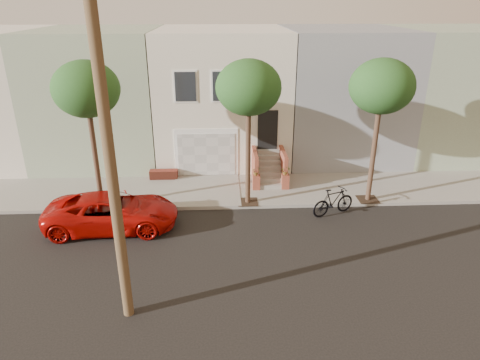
{
  "coord_description": "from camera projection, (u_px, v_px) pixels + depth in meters",
  "views": [
    {
      "loc": [
        -0.21,
        -13.58,
        8.61
      ],
      "look_at": [
        0.61,
        3.0,
        1.61
      ],
      "focal_mm": 32.22,
      "sensor_mm": 36.0,
      "label": 1
    }
  ],
  "objects": [
    {
      "name": "pickup_truck",
      "position": [
        112.0,
        212.0,
        17.28
      ],
      "size": [
        5.27,
        2.56,
        1.45
      ],
      "primitive_type": "imported",
      "rotation": [
        0.0,
        0.0,
        1.6
      ],
      "color": "#B50C07",
      "rests_on": "ground"
    },
    {
      "name": "sidewalk",
      "position": [
        225.0,
        191.0,
        20.75
      ],
      "size": [
        40.0,
        3.7,
        0.15
      ],
      "primitive_type": "cube",
      "color": "#9A968C",
      "rests_on": "ground"
    },
    {
      "name": "house_row",
      "position": [
        223.0,
        93.0,
        24.74
      ],
      "size": [
        33.1,
        11.7,
        7.0
      ],
      "color": "beige",
      "rests_on": "sidewalk"
    },
    {
      "name": "motorcycle",
      "position": [
        333.0,
        201.0,
        18.4
      ],
      "size": [
        2.12,
        1.33,
        1.24
      ],
      "primitive_type": "imported",
      "rotation": [
        0.0,
        0.0,
        1.97
      ],
      "color": "black",
      "rests_on": "ground"
    },
    {
      "name": "tree_mid",
      "position": [
        249.0,
        89.0,
        17.45
      ],
      "size": [
        2.7,
        2.57,
        6.3
      ],
      "color": "#2D2116",
      "rests_on": "sidewalk"
    },
    {
      "name": "ground",
      "position": [
        228.0,
        252.0,
        15.85
      ],
      "size": [
        90.0,
        90.0,
        0.0
      ],
      "primitive_type": "plane",
      "color": "black",
      "rests_on": "ground"
    },
    {
      "name": "tree_left",
      "position": [
        86.0,
        90.0,
        17.15
      ],
      "size": [
        2.7,
        2.57,
        6.3
      ],
      "color": "#2D2116",
      "rests_on": "sidewalk"
    },
    {
      "name": "tree_right",
      "position": [
        382.0,
        87.0,
        17.69
      ],
      "size": [
        2.7,
        2.57,
        6.3
      ],
      "color": "#2D2116",
      "rests_on": "sidewalk"
    }
  ]
}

